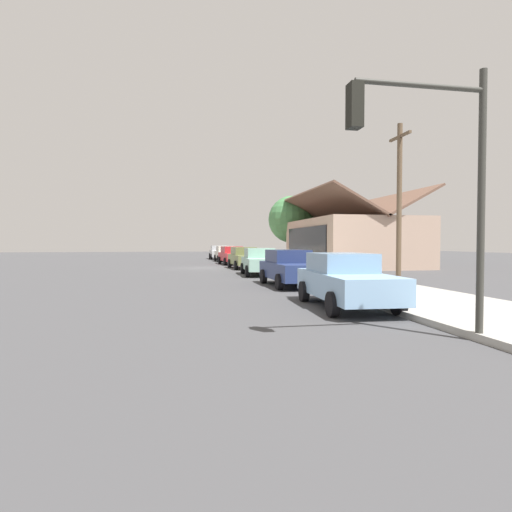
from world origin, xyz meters
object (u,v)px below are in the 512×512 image
object	(u,v)px
car_seafoam	(260,261)
fire_hydrant_red	(236,256)
car_skyblue	(345,280)
car_ivory	(225,253)
car_navy	(290,267)
utility_pole_wooden	(399,200)
car_olive	(244,258)
traffic_light_main	(432,158)
car_cherry	(232,255)
shade_tree	(292,220)
car_silver	(219,252)

from	to	relation	value
car_seafoam	fire_hydrant_red	size ratio (longest dim) A/B	6.21
car_skyblue	car_ivory	bearing A→B (deg)	-177.37
car_navy	utility_pole_wooden	size ratio (longest dim) A/B	0.61
car_olive	traffic_light_main	world-z (taller)	traffic_light_main
utility_pole_wooden	car_seafoam	bearing A→B (deg)	-137.82
car_cherry	shade_tree	size ratio (longest dim) A/B	0.73
shade_tree	utility_pole_wooden	bearing A→B (deg)	-2.23
car_seafoam	fire_hydrant_red	distance (m)	20.66
car_olive	utility_pole_wooden	distance (m)	13.95
car_seafoam	traffic_light_main	size ratio (longest dim) A/B	0.85
car_olive	car_silver	bearing A→B (deg)	178.03
car_ivory	car_cherry	xyz separation A→B (m)	(6.11, -0.07, 0.00)
car_olive	utility_pole_wooden	world-z (taller)	utility_pole_wooden
car_silver	fire_hydrant_red	bearing A→B (deg)	19.22
traffic_light_main	shade_tree	bearing A→B (deg)	168.73
car_silver	fire_hydrant_red	world-z (taller)	car_silver
car_olive	car_skyblue	distance (m)	19.02
car_silver	traffic_light_main	size ratio (longest dim) A/B	0.93
car_olive	traffic_light_main	xyz separation A→B (m)	(23.54, -0.28, 2.68)
car_seafoam	car_navy	size ratio (longest dim) A/B	0.96
shade_tree	traffic_light_main	world-z (taller)	shade_tree
traffic_light_main	car_seafoam	bearing A→B (deg)	179.40
car_cherry	car_skyblue	xyz separation A→B (m)	(25.11, -0.00, -0.00)
car_seafoam	fire_hydrant_red	xyz separation A→B (m)	(-20.60, 1.48, -0.32)
car_silver	shade_tree	world-z (taller)	shade_tree
car_skyblue	fire_hydrant_red	distance (m)	33.22
car_seafoam	car_navy	bearing A→B (deg)	3.93
traffic_light_main	utility_pole_wooden	size ratio (longest dim) A/B	0.69
car_olive	fire_hydrant_red	size ratio (longest dim) A/B	6.46
car_seafoam	car_skyblue	world-z (taller)	same
car_navy	traffic_light_main	world-z (taller)	traffic_light_main
traffic_light_main	car_silver	bearing A→B (deg)	179.69
car_ivory	car_olive	size ratio (longest dim) A/B	0.99
utility_pole_wooden	fire_hydrant_red	size ratio (longest dim) A/B	10.56
car_silver	car_seafoam	xyz separation A→B (m)	(25.01, -0.05, -0.00)
car_skyblue	traffic_light_main	world-z (taller)	traffic_light_main
car_silver	utility_pole_wooden	distance (m)	31.68
car_silver	car_olive	world-z (taller)	same
utility_pole_wooden	car_cherry	bearing A→B (deg)	-163.65
shade_tree	fire_hydrant_red	bearing A→B (deg)	-136.50
car_olive	traffic_light_main	distance (m)	23.69
car_silver	shade_tree	size ratio (longest dim) A/B	0.74
car_silver	car_olive	distance (m)	18.57
car_skyblue	fire_hydrant_red	bearing A→B (deg)	-179.74
car_seafoam	traffic_light_main	xyz separation A→B (m)	(17.10, -0.18, 2.68)
car_navy	car_skyblue	bearing A→B (deg)	-1.51
fire_hydrant_red	car_silver	bearing A→B (deg)	-161.98
car_cherry	traffic_light_main	bearing A→B (deg)	-3.68
car_cherry	utility_pole_wooden	world-z (taller)	utility_pole_wooden
car_seafoam	shade_tree	distance (m)	17.08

